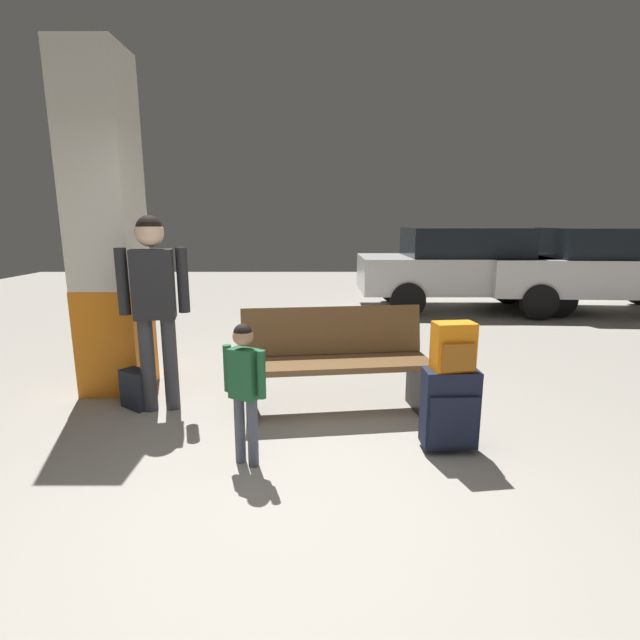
% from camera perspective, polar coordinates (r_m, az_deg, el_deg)
% --- Properties ---
extents(ground_plane, '(18.00, 18.00, 0.10)m').
position_cam_1_polar(ground_plane, '(6.56, -1.78, -2.82)').
color(ground_plane, gray).
extents(structural_pillar, '(0.57, 0.57, 3.11)m').
position_cam_1_polar(structural_pillar, '(4.82, -24.64, 9.95)').
color(structural_pillar, orange).
rests_on(structural_pillar, ground_plane).
extents(bench, '(1.65, 0.72, 0.89)m').
position_cam_1_polar(bench, '(4.04, 1.79, -5.03)').
color(bench, brown).
rests_on(bench, ground_plane).
extents(suitcase, '(0.39, 0.24, 0.60)m').
position_cam_1_polar(suitcase, '(3.49, 15.52, -10.37)').
color(suitcase, '#191E33').
rests_on(suitcase, ground_plane).
extents(backpack_bright, '(0.30, 0.22, 0.34)m').
position_cam_1_polar(backpack_bright, '(3.35, 15.96, -3.22)').
color(backpack_bright, orange).
rests_on(backpack_bright, suitcase).
extents(child, '(0.30, 0.25, 0.98)m').
position_cam_1_polar(child, '(3.13, -9.27, -7.19)').
color(child, '#4C5160').
rests_on(child, ground_plane).
extents(adult, '(0.56, 0.27, 1.67)m').
position_cam_1_polar(adult, '(4.15, -19.69, 3.09)').
color(adult, '#38383D').
rests_on(adult, ground_plane).
extents(backpack_dark_floor, '(0.32, 0.30, 0.34)m').
position_cam_1_polar(backpack_dark_floor, '(4.48, -21.50, -7.87)').
color(backpack_dark_floor, '#1E232D').
rests_on(backpack_dark_floor, ground_plane).
extents(parked_car_near, '(4.10, 1.80, 1.51)m').
position_cam_1_polar(parked_car_near, '(9.19, 17.58, 6.29)').
color(parked_car_near, silver).
rests_on(parked_car_near, ground_plane).
extents(parked_car_side, '(4.21, 2.01, 1.51)m').
position_cam_1_polar(parked_car_side, '(9.87, 31.02, 5.50)').
color(parked_car_side, silver).
rests_on(parked_car_side, ground_plane).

